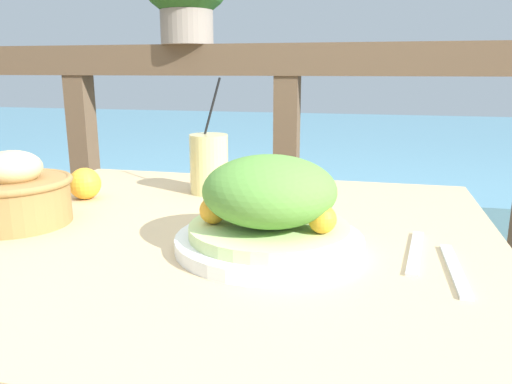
# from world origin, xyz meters

# --- Properties ---
(patio_table) EXTENTS (0.92, 0.87, 0.77)m
(patio_table) POSITION_xyz_m (0.00, 0.00, 0.65)
(patio_table) COLOR tan
(patio_table) RESTS_ON ground_plane
(railing_fence) EXTENTS (2.80, 0.08, 1.10)m
(railing_fence) POSITION_xyz_m (-0.00, 0.72, 0.75)
(railing_fence) COLOR brown
(railing_fence) RESTS_ON ground_plane
(sea_backdrop) EXTENTS (12.00, 4.00, 0.52)m
(sea_backdrop) POSITION_xyz_m (0.00, 3.22, 0.26)
(sea_backdrop) COLOR #568EA8
(sea_backdrop) RESTS_ON ground_plane
(salad_plate) EXTENTS (0.28, 0.28, 0.14)m
(salad_plate) POSITION_xyz_m (0.11, -0.06, 0.83)
(salad_plate) COLOR white
(salad_plate) RESTS_ON patio_table
(drink_glass) EXTENTS (0.08, 0.08, 0.24)m
(drink_glass) POSITION_xyz_m (-0.09, 0.25, 0.83)
(drink_glass) COLOR #DBCC7F
(drink_glass) RESTS_ON patio_table
(bread_basket) EXTENTS (0.19, 0.19, 0.13)m
(bread_basket) POSITION_xyz_m (-0.34, -0.04, 0.82)
(bread_basket) COLOR olive
(bread_basket) RESTS_ON patio_table
(fork) EXTENTS (0.04, 0.18, 0.00)m
(fork) POSITION_xyz_m (0.32, -0.03, 0.77)
(fork) COLOR silver
(fork) RESTS_ON patio_table
(knife) EXTENTS (0.02, 0.18, 0.00)m
(knife) POSITION_xyz_m (0.36, -0.09, 0.77)
(knife) COLOR silver
(knife) RESTS_ON patio_table
(orange_near_basket) EXTENTS (0.06, 0.06, 0.06)m
(orange_near_basket) POSITION_xyz_m (-0.32, 0.14, 0.80)
(orange_near_basket) COLOR #F9A328
(orange_near_basket) RESTS_ON patio_table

